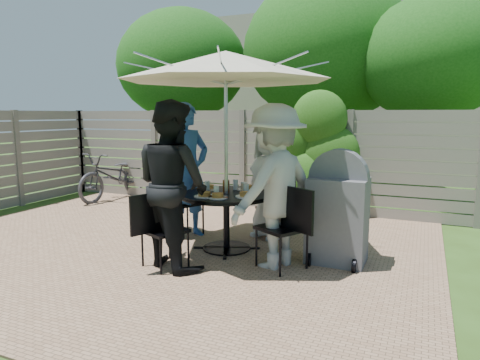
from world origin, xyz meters
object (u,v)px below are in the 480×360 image
at_px(chair_back, 276,219).
at_px(plate_extra, 218,196).
at_px(chair_front, 164,245).
at_px(glass_left, 207,186).
at_px(glass_front, 216,191).
at_px(bbq_grill, 338,212).
at_px(person_back, 270,183).
at_px(syrup_jug, 226,186).
at_px(person_left, 187,171).
at_px(umbrella, 226,66).
at_px(person_right, 274,187).
at_px(person_front, 172,185).
at_px(plate_left, 209,188).
at_px(patio_table, 226,211).
at_px(chair_left, 183,215).
at_px(plate_right, 246,195).
at_px(chair_right, 283,244).
at_px(plate_front, 205,195).
at_px(coffee_cup, 244,188).
at_px(glass_back, 236,185).
at_px(plate_back, 246,188).
at_px(bicycle, 114,176).
at_px(glass_right, 246,189).

relative_size(chair_back, plate_extra, 3.59).
height_order(chair_front, glass_left, chair_front).
xyz_separation_m(glass_front, bbq_grill, (1.42, 0.37, -0.21)).
distance_m(person_back, syrup_jug, 0.78).
xyz_separation_m(person_left, glass_left, (0.48, -0.32, -0.14)).
relative_size(umbrella, person_right, 1.82).
bearing_deg(person_front, plate_left, -66.55).
relative_size(patio_table, chair_left, 1.54).
relative_size(chair_left, plate_extra, 4.13).
bearing_deg(plate_right, chair_right, -23.18).
relative_size(plate_front, coffee_cup, 2.17).
bearing_deg(glass_back, syrup_jug, -100.91).
bearing_deg(person_back, plate_back, -90.00).
bearing_deg(person_back, chair_right, -40.72).
bearing_deg(chair_right, person_right, 5.89).
height_order(person_right, bicycle, person_right).
bearing_deg(chair_front, coffee_cup, -5.35).
bearing_deg(bicycle, chair_back, -14.10).
height_order(plate_back, glass_left, glass_left).
relative_size(patio_table, glass_right, 10.90).
distance_m(chair_front, chair_right, 1.36).
bearing_deg(plate_extra, glass_right, 55.88).
relative_size(syrup_jug, bicycle, 0.08).
xyz_separation_m(person_front, bbq_grill, (1.74, 0.85, -0.34)).
bearing_deg(person_back, plate_front, -90.00).
bearing_deg(syrup_jug, chair_front, -109.61).
relative_size(chair_right, plate_front, 3.80).
distance_m(plate_left, glass_back, 0.37).
bearing_deg(umbrella, person_front, -113.00).
relative_size(person_right, bicycle, 1.00).
height_order(coffee_cup, bicycle, bicycle).
distance_m(chair_back, person_right, 1.45).
height_order(chair_front, glass_right, chair_front).
relative_size(patio_table, plate_extra, 6.36).
bearing_deg(patio_table, chair_left, 156.95).
distance_m(person_back, glass_right, 0.77).
xyz_separation_m(plate_extra, bicycle, (-3.67, 2.51, -0.29)).
bearing_deg(person_right, plate_front, -66.55).
relative_size(chair_back, chair_left, 0.87).
bearing_deg(patio_table, plate_front, -113.00).
distance_m(umbrella, plate_front, 1.61).
relative_size(person_left, syrup_jug, 12.12).
distance_m(umbrella, glass_back, 1.55).
relative_size(person_left, bbq_grill, 1.41).
height_order(chair_right, plate_front, chair_right).
distance_m(person_right, syrup_jug, 0.90).
bearing_deg(chair_left, patio_table, 2.82).
bearing_deg(glass_front, plate_back, 76.61).
bearing_deg(chair_left, plate_back, 23.25).
xyz_separation_m(plate_front, glass_back, (0.15, 0.61, 0.05)).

